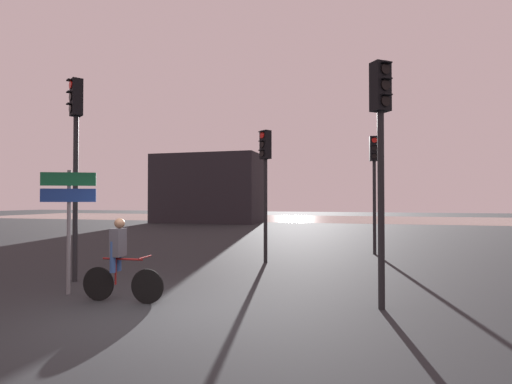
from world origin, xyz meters
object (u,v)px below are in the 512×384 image
(traffic_light_far_right, at_px, (374,172))
(traffic_light_near_left, at_px, (76,142))
(cyclist, at_px, (120,259))
(distant_building, at_px, (207,189))
(traffic_light_center, at_px, (265,170))
(direction_sign_post, at_px, (69,208))
(traffic_light_near_right, at_px, (381,137))

(traffic_light_far_right, bearing_deg, traffic_light_near_left, 39.12)
(traffic_light_far_right, bearing_deg, cyclist, 54.41)
(distant_building, xyz_separation_m, cyclist, (8.65, -25.37, -2.13))
(traffic_light_center, xyz_separation_m, cyclist, (-1.55, -5.45, -2.09))
(traffic_light_near_left, relative_size, direction_sign_post, 1.89)
(traffic_light_center, bearing_deg, direction_sign_post, 98.33)
(distant_building, height_order, cyclist, distant_building)
(traffic_light_center, distance_m, traffic_light_near_right, 5.70)
(traffic_light_center, height_order, traffic_light_near_right, traffic_light_near_right)
(traffic_light_center, bearing_deg, traffic_light_near_right, 163.61)
(traffic_light_center, bearing_deg, traffic_light_far_right, -101.10)
(traffic_light_center, bearing_deg, cyclist, 112.05)
(cyclist, bearing_deg, traffic_light_near_right, 97.02)
(traffic_light_far_right, height_order, traffic_light_near_left, traffic_light_near_left)
(direction_sign_post, bearing_deg, traffic_light_near_right, 160.75)
(distant_building, relative_size, traffic_light_near_right, 2.04)
(distant_building, relative_size, traffic_light_near_left, 1.86)
(cyclist, bearing_deg, traffic_light_far_right, 147.12)
(traffic_light_center, distance_m, cyclist, 6.03)
(traffic_light_center, relative_size, cyclist, 2.44)
(traffic_light_far_right, distance_m, cyclist, 9.94)
(distant_building, relative_size, traffic_light_far_right, 2.13)
(traffic_light_center, distance_m, traffic_light_near_left, 5.53)
(distant_building, relative_size, cyclist, 5.36)
(traffic_light_near_right, bearing_deg, traffic_light_far_right, -128.92)
(traffic_light_near_right, xyz_separation_m, cyclist, (-4.87, -0.82, -2.30))
(distant_building, height_order, traffic_light_near_right, distant_building)
(traffic_light_far_right, relative_size, direction_sign_post, 1.65)
(traffic_light_far_right, xyz_separation_m, cyclist, (-4.91, -8.37, -2.17))
(traffic_light_near_left, bearing_deg, cyclist, -176.70)
(traffic_light_near_right, bearing_deg, traffic_light_near_left, -43.48)
(traffic_light_center, xyz_separation_m, traffic_light_far_right, (3.36, 2.92, 0.08))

